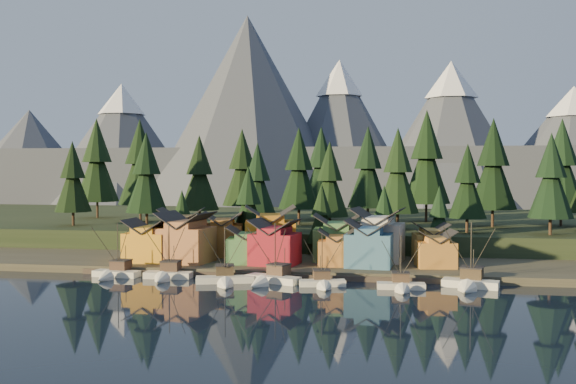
% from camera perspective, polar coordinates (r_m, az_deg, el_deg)
% --- Properties ---
extents(ground, '(500.00, 500.00, 0.00)m').
position_cam_1_polar(ground, '(108.34, -2.15, -9.09)').
color(ground, black).
rests_on(ground, ground).
extents(shore_strip, '(400.00, 50.00, 1.50)m').
position_cam_1_polar(shore_strip, '(147.06, 1.05, -5.81)').
color(shore_strip, '#3A372A').
rests_on(shore_strip, ground).
extents(hillside, '(420.00, 100.00, 6.00)m').
position_cam_1_polar(hillside, '(196.07, 3.23, -3.16)').
color(hillside, black).
rests_on(hillside, ground).
extents(dock, '(80.00, 4.00, 1.00)m').
position_cam_1_polar(dock, '(124.18, -0.58, -7.41)').
color(dock, '#4C4036').
rests_on(dock, ground).
extents(mountain_ridge, '(560.00, 190.00, 90.00)m').
position_cam_1_polar(mountain_ridge, '(318.71, 4.97, 3.01)').
color(mountain_ridge, '#4F5766').
rests_on(mountain_ridge, ground).
extents(boat_0, '(9.55, 10.23, 11.57)m').
position_cam_1_polar(boat_0, '(128.69, -15.24, -6.35)').
color(boat_0, silver).
rests_on(boat_0, ground).
extents(boat_1, '(9.35, 10.14, 11.92)m').
position_cam_1_polar(boat_1, '(124.62, -10.75, -6.53)').
color(boat_1, silver).
rests_on(boat_1, ground).
extents(boat_2, '(11.33, 11.83, 11.50)m').
position_cam_1_polar(boat_2, '(118.11, -5.61, -7.13)').
color(boat_2, silver).
rests_on(boat_2, ground).
extents(boat_3, '(11.04, 11.53, 12.11)m').
position_cam_1_polar(boat_3, '(118.01, -1.62, -7.03)').
color(boat_3, silver).
rests_on(boat_3, ground).
extents(boat_4, '(8.85, 9.33, 10.28)m').
position_cam_1_polar(boat_4, '(114.83, 3.12, -7.44)').
color(boat_4, silver).
rests_on(boat_4, ground).
extents(boat_5, '(8.65, 9.33, 10.29)m').
position_cam_1_polar(boat_5, '(113.57, 10.05, -7.57)').
color(boat_5, silver).
rests_on(boat_5, ground).
extents(boat_6, '(10.45, 11.13, 12.88)m').
position_cam_1_polar(boat_6, '(117.46, 15.84, -7.01)').
color(boat_6, white).
rests_on(boat_6, ground).
extents(house_front_0, '(8.97, 8.49, 8.86)m').
position_cam_1_polar(house_front_0, '(138.01, -12.32, -4.12)').
color(house_front_0, orange).
rests_on(house_front_0, shore_strip).
extents(house_front_1, '(11.39, 11.05, 10.41)m').
position_cam_1_polar(house_front_1, '(135.38, -9.07, -3.88)').
color(house_front_1, '#9F6138').
rests_on(house_front_1, shore_strip).
extents(house_front_2, '(8.72, 8.78, 7.62)m').
position_cam_1_polar(house_front_2, '(132.95, -3.69, -4.60)').
color(house_front_2, '#4A8146').
rests_on(house_front_2, shore_strip).
extents(house_front_3, '(10.17, 9.82, 9.19)m').
position_cam_1_polar(house_front_3, '(130.43, -1.17, -4.36)').
color(house_front_3, maroon).
rests_on(house_front_3, shore_strip).
extents(house_front_4, '(7.61, 8.13, 7.27)m').
position_cam_1_polar(house_front_4, '(130.14, 4.30, -4.83)').
color(house_front_4, '#BD7330').
rests_on(house_front_4, shore_strip).
extents(house_front_5, '(9.54, 8.79, 9.40)m').
position_cam_1_polar(house_front_5, '(128.27, 7.22, -4.44)').
color(house_front_5, '#386686').
rests_on(house_front_5, shore_strip).
extents(house_front_6, '(8.29, 7.95, 7.33)m').
position_cam_1_polar(house_front_6, '(130.45, 12.98, -4.85)').
color(house_front_6, '#C58132').
rests_on(house_front_6, shore_strip).
extents(house_back_0, '(11.48, 11.18, 10.63)m').
position_cam_1_polar(house_back_0, '(145.21, -9.45, -3.43)').
color(house_back_0, '#9F7238').
rests_on(house_back_0, shore_strip).
extents(house_back_1, '(10.22, 10.31, 9.77)m').
position_cam_1_polar(house_back_1, '(143.92, -5.81, -3.64)').
color(house_back_1, '#A4652A').
rests_on(house_back_1, shore_strip).
extents(house_back_2, '(12.60, 11.93, 11.40)m').
position_cam_1_polar(house_back_2, '(139.66, -1.61, -3.45)').
color(house_back_2, '#C3781B').
rests_on(house_back_2, shore_strip).
extents(house_back_3, '(10.05, 9.04, 9.79)m').
position_cam_1_polar(house_back_3, '(136.48, 4.36, -3.94)').
color(house_back_3, '#497C43').
rests_on(house_back_3, shore_strip).
extents(house_back_4, '(11.56, 11.22, 11.12)m').
position_cam_1_polar(house_back_4, '(136.72, 7.99, -3.66)').
color(house_back_4, beige).
rests_on(house_back_4, shore_strip).
extents(house_back_5, '(7.99, 8.06, 7.94)m').
position_cam_1_polar(house_back_5, '(139.17, 12.58, -4.28)').
color(house_back_5, '#A6823B').
rests_on(house_back_5, shore_strip).
extents(tree_hill_0, '(9.55, 9.55, 22.25)m').
position_cam_1_polar(tree_hill_0, '(177.09, -18.59, 1.08)').
color(tree_hill_0, '#332319').
rests_on(tree_hill_0, hillside).
extents(tree_hill_1, '(12.45, 12.45, 29.00)m').
position_cam_1_polar(tree_hill_1, '(186.38, -13.01, 2.31)').
color(tree_hill_1, '#332319').
rests_on(tree_hill_1, hillside).
extents(tree_hill_2, '(10.38, 10.38, 24.18)m').
position_cam_1_polar(tree_hill_2, '(164.09, -12.47, 1.43)').
color(tree_hill_2, '#332319').
rests_on(tree_hill_2, hillside).
extents(tree_hill_3, '(10.26, 10.26, 23.91)m').
position_cam_1_polar(tree_hill_3, '(172.00, -7.87, 1.44)').
color(tree_hill_3, '#332319').
rests_on(tree_hill_3, hillside).
extents(tree_hill_4, '(11.35, 11.35, 26.45)m').
position_cam_1_polar(tree_hill_4, '(184.29, -4.10, 1.93)').
color(tree_hill_4, '#332319').
rests_on(tree_hill_4, hillside).
extents(tree_hill_5, '(9.19, 9.19, 21.41)m').
position_cam_1_polar(tree_hill_5, '(157.71, -2.72, 0.90)').
color(tree_hill_5, '#332319').
rests_on(tree_hill_5, hillside).
extents(tree_hill_6, '(11.16, 11.16, 26.01)m').
position_cam_1_polar(tree_hill_6, '(170.97, 0.98, 1.84)').
color(tree_hill_6, '#332319').
rests_on(tree_hill_6, hillside).
extents(tree_hill_7, '(9.26, 9.26, 21.57)m').
position_cam_1_polar(tree_hill_7, '(152.87, 3.73, 0.89)').
color(tree_hill_7, '#332319').
rests_on(tree_hill_7, hillside).
extents(tree_hill_8, '(11.42, 11.42, 26.61)m').
position_cam_1_polar(tree_hill_8, '(176.20, 7.12, 1.94)').
color(tree_hill_8, '#332319').
rests_on(tree_hill_8, hillside).
extents(tree_hill_9, '(10.77, 10.77, 25.09)m').
position_cam_1_polar(tree_hill_9, '(159.03, 9.73, 1.61)').
color(tree_hill_9, '#332319').
rests_on(tree_hill_9, hillside).
extents(tree_hill_10, '(13.54, 13.54, 31.54)m').
position_cam_1_polar(tree_hill_10, '(184.23, 12.22, 2.76)').
color(tree_hill_10, '#332319').
rests_on(tree_hill_10, hillside).
extents(tree_hill_11, '(8.94, 8.94, 20.83)m').
position_cam_1_polar(tree_hill_11, '(154.93, 15.66, 0.69)').
color(tree_hill_11, '#332319').
rests_on(tree_hill_11, hillside).
extents(tree_hill_12, '(12.00, 12.00, 27.96)m').
position_cam_1_polar(tree_hill_12, '(171.75, 17.77, 2.10)').
color(tree_hill_12, '#332319').
rests_on(tree_hill_12, hillside).
extents(tree_hill_13, '(9.93, 9.93, 23.13)m').
position_cam_1_polar(tree_hill_13, '(155.86, 22.34, 1.08)').
color(tree_hill_13, '#332319').
rests_on(tree_hill_13, hillside).
extents(tree_hill_14, '(12.04, 12.04, 28.05)m').
position_cam_1_polar(tree_hill_14, '(181.03, 23.15, 2.04)').
color(tree_hill_14, '#332319').
rests_on(tree_hill_14, hillside).
extents(tree_hill_15, '(11.69, 11.69, 27.22)m').
position_cam_1_polar(tree_hill_15, '(187.29, 2.97, 2.07)').
color(tree_hill_15, '#332319').
rests_on(tree_hill_15, hillside).
extents(tree_hill_16, '(12.98, 12.98, 30.24)m').
position_cam_1_polar(tree_hill_16, '(202.94, -16.62, 2.45)').
color(tree_hill_16, '#332319').
rests_on(tree_hill_16, hillside).
extents(tree_shore_0, '(6.23, 6.23, 14.50)m').
position_cam_1_polar(tree_shore_0, '(152.81, -9.40, -2.27)').
color(tree_shore_0, '#332319').
rests_on(tree_shore_0, shore_strip).
extents(tree_shore_1, '(8.63, 8.63, 20.11)m').
position_cam_1_polar(tree_shore_1, '(148.17, -3.54, -1.20)').
color(tree_shore_1, '#332319').
rests_on(tree_shore_1, shore_strip).
extents(tree_shore_2, '(6.95, 6.95, 16.20)m').
position_cam_1_polar(tree_shore_2, '(145.39, 3.00, -2.10)').
color(tree_shore_2, '#332319').
rests_on(tree_shore_2, shore_strip).
extents(tree_shore_3, '(6.81, 6.81, 15.86)m').
position_cam_1_polar(tree_shore_3, '(144.46, 8.53, -2.23)').
color(tree_shore_3, '#332319').
rests_on(tree_shore_3, shore_strip).
extents(tree_shore_4, '(6.76, 6.76, 15.74)m').
position_cam_1_polar(tree_shore_4, '(144.74, 13.29, -2.28)').
color(tree_shore_4, '#332319').
rests_on(tree_shore_4, shore_strip).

